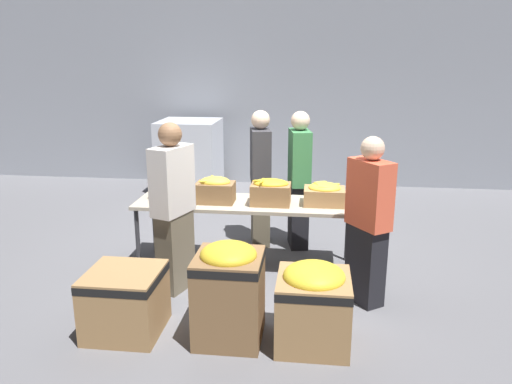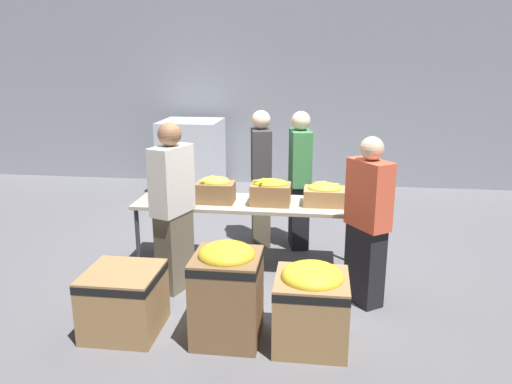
% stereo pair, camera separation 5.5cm
% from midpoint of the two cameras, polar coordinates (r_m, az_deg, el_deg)
% --- Properties ---
extents(ground_plane, '(30.00, 30.00, 0.00)m').
position_cam_midpoint_polar(ground_plane, '(5.96, -0.94, -8.37)').
color(ground_plane, slate).
extents(wall_back, '(16.00, 0.08, 4.00)m').
position_cam_midpoint_polar(wall_back, '(9.47, 2.62, 12.91)').
color(wall_back, '#9399A3').
rests_on(wall_back, ground_plane).
extents(sorting_table, '(2.50, 0.72, 0.79)m').
position_cam_midpoint_polar(sorting_table, '(5.71, -0.98, -1.66)').
color(sorting_table, '#B2A893').
rests_on(sorting_table, ground_plane).
extents(banana_box_0, '(0.40, 0.26, 0.25)m').
position_cam_midpoint_polar(banana_box_0, '(5.94, -9.62, 0.51)').
color(banana_box_0, '#A37A4C').
rests_on(banana_box_0, sorting_table).
extents(banana_box_1, '(0.43, 0.29, 0.30)m').
position_cam_midpoint_polar(banana_box_1, '(5.65, -4.41, 0.29)').
color(banana_box_1, olive).
rests_on(banana_box_1, sorting_table).
extents(banana_box_2, '(0.44, 0.32, 0.30)m').
position_cam_midpoint_polar(banana_box_2, '(5.56, 1.96, 0.09)').
color(banana_box_2, olive).
rests_on(banana_box_2, sorting_table).
extents(banana_box_3, '(0.45, 0.34, 0.26)m').
position_cam_midpoint_polar(banana_box_3, '(5.61, 8.10, -0.20)').
color(banana_box_3, '#A37A4C').
rests_on(banana_box_3, sorting_table).
extents(volunteer_0, '(0.32, 0.50, 1.75)m').
position_cam_midpoint_polar(volunteer_0, '(6.39, 0.81, 1.47)').
color(volunteer_0, '#6B604C').
rests_on(volunteer_0, ground_plane).
extents(volunteer_1, '(0.38, 0.53, 1.77)m').
position_cam_midpoint_polar(volunteer_1, '(5.17, -9.17, -1.95)').
color(volunteer_1, '#6B604C').
rests_on(volunteer_1, ground_plane).
extents(volunteer_2, '(0.32, 0.50, 1.75)m').
position_cam_midpoint_polar(volunteer_2, '(6.31, 5.25, 1.25)').
color(volunteer_2, black).
rests_on(volunteer_2, ground_plane).
extents(volunteer_3, '(0.44, 0.50, 1.68)m').
position_cam_midpoint_polar(volunteer_3, '(4.94, 12.91, -3.50)').
color(volunteer_3, black).
rests_on(volunteer_3, ground_plane).
extents(donation_bin_0, '(0.64, 0.64, 0.58)m').
position_cam_midpoint_polar(donation_bin_0, '(4.67, -14.54, -11.69)').
color(donation_bin_0, '#A37A4C').
rests_on(donation_bin_0, ground_plane).
extents(donation_bin_1, '(0.57, 0.57, 0.88)m').
position_cam_midpoint_polar(donation_bin_1, '(4.35, -2.95, -10.99)').
color(donation_bin_1, olive).
rests_on(donation_bin_1, ground_plane).
extents(donation_bin_2, '(0.62, 0.62, 0.73)m').
position_cam_midpoint_polar(donation_bin_2, '(4.33, 6.71, -12.44)').
color(donation_bin_2, '#A37A4C').
rests_on(donation_bin_2, ground_plane).
extents(pallet_stack_0, '(1.13, 1.13, 1.29)m').
position_cam_midpoint_polar(pallet_stack_0, '(9.09, -7.16, 4.02)').
color(pallet_stack_0, olive).
rests_on(pallet_stack_0, ground_plane).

